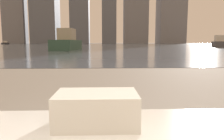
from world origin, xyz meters
TOP-DOWN VIEW (x-y plane):
  - towel_stack at (-0.06, 0.93)m, footprint 0.30×0.19m
  - harbor_water at (0.00, 62.00)m, footprint 180.00×110.00m
  - harbor_boat_0 at (-34.13, 77.24)m, footprint 1.48×3.29m
  - harbor_boat_1 at (18.81, 35.50)m, footprint 3.36×5.37m
  - harbor_boat_3 at (-3.81, 22.67)m, footprint 2.47×5.90m
  - skyline_tower_4 at (16.82, 118.00)m, footprint 12.74×6.64m

SIDE VIEW (x-z plane):
  - harbor_water at x=0.00m, z-range 0.00..0.01m
  - harbor_boat_0 at x=-34.13m, z-range -0.17..1.03m
  - towel_stack at x=-0.06m, z-range 0.53..0.65m
  - harbor_boat_1 at x=18.81m, z-range -0.27..1.63m
  - harbor_boat_3 at x=-3.81m, z-range -0.31..1.85m
  - skyline_tower_4 at x=16.82m, z-range 0.00..38.33m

